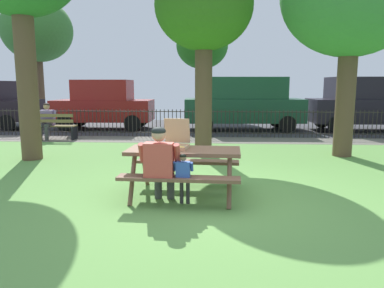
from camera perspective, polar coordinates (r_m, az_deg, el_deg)
name	(u,v)px	position (r m, az deg, el deg)	size (l,w,h in m)	color
ground	(212,176)	(7.34, 3.11, -5.02)	(28.00, 10.98, 0.02)	#69A14C
cobblestone_walkway	(213,140)	(12.04, 3.25, 0.59)	(28.00, 1.40, 0.01)	slate
street_asphalt	(213,127)	(15.78, 3.30, 2.62)	(28.00, 6.15, 0.01)	#38383D
picnic_table_foreground	(184,160)	(5.92, -1.31, -2.44)	(1.86, 1.56, 0.79)	brown
pizza_box_open	(175,143)	(5.97, -2.60, 0.23)	(0.47, 0.52, 0.47)	tan
pizza_slice_on_table	(149,148)	(6.01, -6.67, -0.58)	(0.31, 0.27, 0.02)	#F5D468
adult_at_table	(160,162)	(5.47, -4.94, -2.80)	(0.62, 0.60, 1.19)	#3E3E3E
child_at_table	(184,174)	(5.42, -1.32, -4.66)	(0.30, 0.29, 0.80)	#313131
iron_fence_streetside	(213,123)	(12.67, 3.28, 3.25)	(20.61, 0.03, 0.95)	#2D2823
park_bench_left	(51,127)	(13.00, -20.94, 2.50)	(1.60, 0.48, 0.85)	brown
person_on_park_bench	(46,119)	(13.06, -21.61, 3.55)	(0.62, 0.61, 1.19)	#3F3F3F
tree_near_table	(204,9)	(9.68, 1.85, 20.14)	(2.44, 2.44, 4.82)	brown
parked_car_left	(104,104)	(15.42, -13.49, 6.02)	(3.93, 1.88, 1.98)	maroon
parked_car_center	(243,102)	(14.80, 7.93, 6.40)	(4.69, 2.15, 2.08)	#1A4830
parked_car_right	(371,103)	(15.96, 25.95, 5.76)	(4.62, 2.00, 2.08)	black
far_tree_left	(37,31)	(22.29, -22.85, 15.85)	(3.73, 3.73, 6.36)	brown
far_tree_midleft	(202,47)	(20.05, 1.58, 14.79)	(2.73, 2.73, 5.07)	brown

